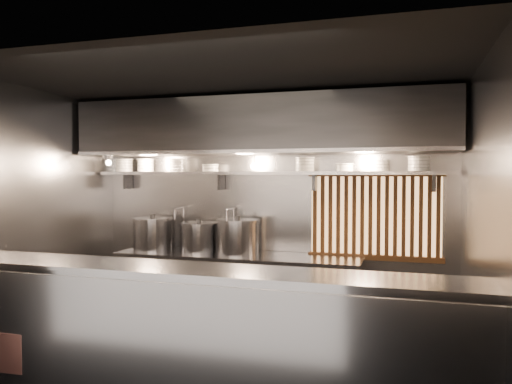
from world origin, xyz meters
The scene contains 26 objects.
floor centered at (0.00, 0.00, 0.00)m, with size 4.50×4.50×0.00m, color black.
ceiling centered at (0.00, 0.00, 2.80)m, with size 4.50×4.50×0.00m, color black.
wall_back centered at (0.00, 1.50, 1.40)m, with size 4.50×4.50×0.00m, color gray.
wall_left centered at (-2.25, 0.00, 1.40)m, with size 3.00×3.00×0.00m, color gray.
wall_right centered at (2.25, 0.00, 1.40)m, with size 3.00×3.00×0.00m, color gray.
serving_counter centered at (0.00, -0.96, 0.57)m, with size 4.50×0.56×1.13m.
cooking_bench centered at (-0.30, 1.13, 0.45)m, with size 3.00×0.70×0.90m, color #9B9BA1.
bowl_shelf centered at (0.00, 1.32, 1.88)m, with size 4.40×0.34×0.04m, color #9B9BA1.
exhaust_hood centered at (0.00, 1.10, 2.42)m, with size 4.40×0.81×0.65m.
wood_screen centered at (1.30, 1.45, 1.38)m, with size 1.56×0.09×1.04m.
faucet_left centered at (-1.15, 1.37, 1.31)m, with size 0.04×0.30×0.50m.
faucet_right centered at (-0.45, 1.37, 1.31)m, with size 0.04×0.30×0.50m.
heat_lamp centered at (-1.90, 0.85, 2.07)m, with size 0.25×0.35×0.20m.
pendant_bulb centered at (-0.10, 1.20, 1.96)m, with size 0.09×0.09×0.19m.
stock_pot_left centered at (-1.44, 1.14, 1.11)m, with size 0.64×0.64×0.45m.
stock_pot_mid centered at (-0.80, 1.15, 1.09)m, with size 0.51×0.51×0.41m.
stock_pot_right centered at (-0.29, 1.13, 1.11)m, with size 0.59×0.59×0.46m.
red_placard centered at (-1.48, -1.22, 0.38)m, with size 0.24×0.02×0.33m, color red.
bowl_stack_0 centered at (-1.95, 1.32, 1.98)m, with size 0.24×0.24×0.17m.
bowl_stack_1 centered at (-1.63, 1.32, 1.98)m, with size 0.22×0.22×0.17m.
bowl_stack_2 centered at (-1.16, 1.32, 1.98)m, with size 0.23×0.23×0.17m.
bowl_stack_3 centered at (-0.72, 1.32, 1.95)m, with size 0.21×0.21×0.09m.
bowl_stack_4 centered at (0.49, 1.32, 1.98)m, with size 0.24×0.24×0.17m.
bowl_stack_5 centered at (0.96, 1.32, 1.95)m, with size 0.22×0.22×0.09m.
bowl_stack_6 centered at (1.36, 1.32, 1.97)m, with size 0.22×0.22×0.13m.
bowl_stack_7 centered at (1.79, 1.32, 1.98)m, with size 0.25×0.25×0.17m.
Camera 1 is at (1.66, -4.53, 1.86)m, focal length 35.00 mm.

